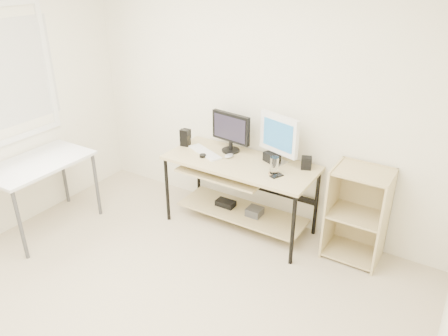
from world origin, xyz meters
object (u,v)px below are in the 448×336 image
at_px(black_monitor, 231,130).
at_px(white_imac, 279,136).
at_px(desk, 238,180).
at_px(shelf_unit, 358,213).
at_px(side_table, 39,169).
at_px(audio_controller, 185,138).

bearing_deg(black_monitor, white_imac, 8.15).
bearing_deg(desk, shelf_unit, 7.77).
height_order(side_table, audio_controller, audio_controller).
bearing_deg(desk, black_monitor, 139.20).
distance_m(desk, shelf_unit, 1.19).
height_order(shelf_unit, audio_controller, audio_controller).
xyz_separation_m(shelf_unit, black_monitor, (-1.36, -0.00, 0.53)).
height_order(desk, audio_controller, audio_controller).
bearing_deg(shelf_unit, black_monitor, -179.91).
xyz_separation_m(shelf_unit, audio_controller, (-1.84, -0.13, 0.39)).
distance_m(desk, black_monitor, 0.51).
relative_size(white_imac, audio_controller, 2.67).
bearing_deg(audio_controller, shelf_unit, -5.57).
bearing_deg(desk, audio_controller, 177.74).
height_order(side_table, black_monitor, black_monitor).
xyz_separation_m(desk, white_imac, (0.34, 0.16, 0.49)).
bearing_deg(desk, white_imac, 25.72).
bearing_deg(black_monitor, audio_controller, -157.32).
height_order(desk, white_imac, white_imac).
xyz_separation_m(desk, side_table, (-1.65, -1.06, 0.13)).
distance_m(shelf_unit, black_monitor, 1.46).
bearing_deg(shelf_unit, side_table, -156.67).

